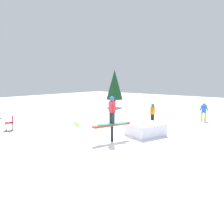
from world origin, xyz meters
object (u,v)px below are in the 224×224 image
bystander_orange (153,112)px  loose_snowboard_lime (77,124)px  bystander_blue (204,111)px  folding_chair (10,123)px  pine_tree_near (115,85)px  main_rider_on_rail (112,111)px  rail_feature (112,127)px

bystander_orange → loose_snowboard_lime: bystander_orange is taller
bystander_blue → loose_snowboard_lime: 9.16m
bystander_blue → folding_chair: bearing=37.0°
folding_chair → pine_tree_near: 12.31m
folding_chair → main_rider_on_rail: bearing=40.5°
rail_feature → loose_snowboard_lime: bearing=-92.1°
bystander_orange → bystander_blue: size_ratio=1.05×
folding_chair → bystander_orange: bearing=74.1°
bystander_blue → pine_tree_near: 9.99m
rail_feature → pine_tree_near: pine_tree_near is taller
rail_feature → folding_chair: 6.54m
loose_snowboard_lime → pine_tree_near: pine_tree_near is taller
pine_tree_near → bystander_orange: bearing=56.9°
bystander_orange → folding_chair: bearing=-43.4°
rail_feature → folding_chair: folding_chair is taller
bystander_blue → loose_snowboard_lime: bystander_blue is taller
main_rider_on_rail → folding_chair: main_rider_on_rail is taller
rail_feature → pine_tree_near: bearing=-124.3°
loose_snowboard_lime → folding_chair: (3.65, -1.75, 0.40)m
rail_feature → main_rider_on_rail: main_rider_on_rail is taller
rail_feature → main_rider_on_rail: 0.82m
bystander_orange → loose_snowboard_lime: size_ratio=0.97×
main_rider_on_rail → bystander_blue: main_rider_on_rail is taller
main_rider_on_rail → bystander_orange: main_rider_on_rail is taller
loose_snowboard_lime → pine_tree_near: bearing=-35.7°
main_rider_on_rail → loose_snowboard_lime: size_ratio=1.00×
main_rider_on_rail → folding_chair: 6.63m
bystander_blue → loose_snowboard_lime: bearing=32.0°
folding_chair → rail_feature: bearing=40.5°
bystander_orange → pine_tree_near: (-4.78, -7.33, 1.64)m
main_rider_on_rail → pine_tree_near: pine_tree_near is taller
pine_tree_near → rail_feature: bearing=39.1°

